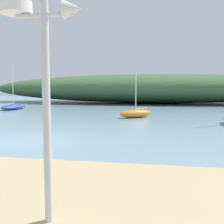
{
  "coord_description": "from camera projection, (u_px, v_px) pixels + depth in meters",
  "views": [
    {
      "loc": [
        5.18,
        -10.26,
        2.25
      ],
      "look_at": [
        2.72,
        4.11,
        0.87
      ],
      "focal_mm": 40.82,
      "sensor_mm": 36.0,
      "label": 1
    }
  ],
  "objects": [
    {
      "name": "sailboat_near_shore",
      "position": [
        14.0,
        107.0,
        26.81
      ],
      "size": [
        1.53,
        4.03,
        4.66
      ],
      "color": "#2D4C9E",
      "rests_on": "ground"
    },
    {
      "name": "mast_structure",
      "position": [
        31.0,
        33.0,
        3.71
      ],
      "size": [
        1.22,
        0.45,
        3.52
      ],
      "color": "silver",
      "rests_on": "beach_sand"
    },
    {
      "name": "distant_hill",
      "position": [
        151.0,
        88.0,
        38.81
      ],
      "size": [
        50.86,
        14.08,
        4.36
      ],
      "primitive_type": "ellipsoid",
      "color": "#3D6038",
      "rests_on": "ground"
    },
    {
      "name": "sailboat_far_left",
      "position": [
        136.0,
        113.0,
        19.39
      ],
      "size": [
        2.72,
        2.47,
        3.41
      ],
      "color": "orange",
      "rests_on": "ground"
    },
    {
      "name": "ground_plane",
      "position": [
        35.0,
        139.0,
        11.15
      ],
      "size": [
        120.0,
        120.0,
        0.0
      ],
      "primitive_type": "plane",
      "color": "#7A99A8"
    }
  ]
}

